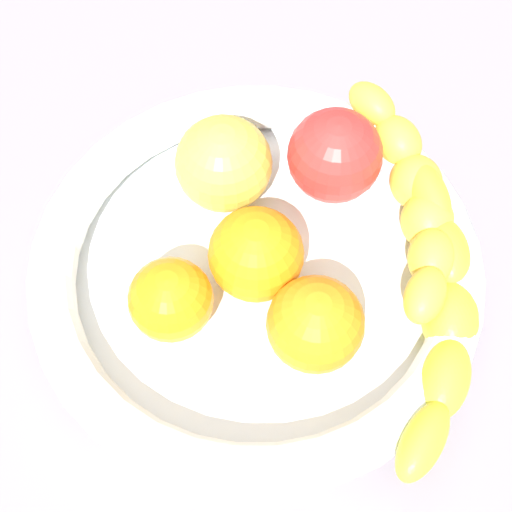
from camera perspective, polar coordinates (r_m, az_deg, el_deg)
The scene contains 9 objects.
kitchen_counter at distance 57.45cm, azimuth -0.00°, elevation -2.96°, with size 120.00×120.00×3.00cm, color gray.
fruit_bowl at distance 53.87cm, azimuth -0.00°, elevation -1.08°, with size 31.11×31.11×4.88cm.
banana_draped_left at distance 52.03cm, azimuth 13.45°, elevation -4.09°, with size 10.71×22.11×4.51cm.
banana_draped_right at distance 55.53cm, azimuth 11.47°, elevation 4.19°, with size 13.25×16.96×4.73cm.
orange_front at distance 51.80cm, azimuth 0.04°, elevation 0.10°, with size 6.47×6.47×6.47cm, color orange.
orange_mid_left at distance 49.76cm, azimuth 4.37°, elevation -5.00°, with size 6.33×6.33×6.33cm, color orange.
orange_mid_right at distance 51.04cm, azimuth -6.26°, elevation -3.19°, with size 5.64×5.64×5.64cm, color orange.
apple_yellow at distance 55.54cm, azimuth -2.38°, elevation 6.77°, with size 6.95×6.95×6.95cm, color #E8D24A.
tomato_red at distance 56.25cm, azimuth 5.79°, elevation 7.34°, with size 6.87×6.87×6.87cm, color red.
Camera 1 is at (-11.81, 22.25, 53.13)cm, focal length 54.67 mm.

